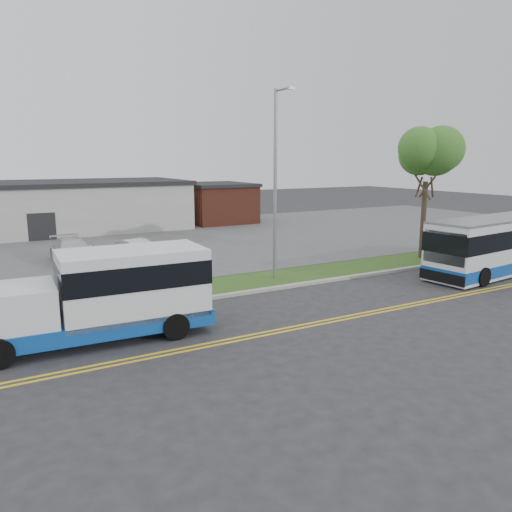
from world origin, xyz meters
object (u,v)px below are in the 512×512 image
streetlight_near (276,179)px  tree_east (427,159)px  transit_bus (503,244)px  parked_car_b (73,251)px  shuttle_bus (111,292)px  parked_car_a (138,251)px

streetlight_near → tree_east: bearing=1.4°
transit_bus → parked_car_b: bearing=139.8°
tree_east → shuttle_bus: tree_east is taller
shuttle_bus → parked_car_a: (4.51, 12.18, -0.89)m
streetlight_near → transit_bus: streetlight_near is taller
shuttle_bus → parked_car_a: 13.02m
streetlight_near → parked_car_b: size_ratio=1.90×
transit_bus → parked_car_a: 21.07m
parked_car_b → shuttle_bus: bearing=-96.1°
tree_east → parked_car_a: 18.46m
parked_car_a → parked_car_b: (-3.51, 1.60, 0.06)m
streetlight_near → parked_car_b: 13.41m
tree_east → transit_bus: size_ratio=0.73×
tree_east → streetlight_near: (-11.00, -0.27, -0.97)m
tree_east → transit_bus: (1.11, -4.80, -4.63)m
tree_east → parked_car_b: tree_east is taller
streetlight_near → parked_car_b: (-8.46, 9.43, -4.41)m
streetlight_near → transit_bus: bearing=-20.5°
transit_bus → parked_car_a: (-17.05, 12.35, -0.81)m
streetlight_near → transit_bus: (12.11, -4.53, -3.66)m
tree_east → parked_car_b: size_ratio=1.66×
transit_bus → tree_east: bearing=97.0°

